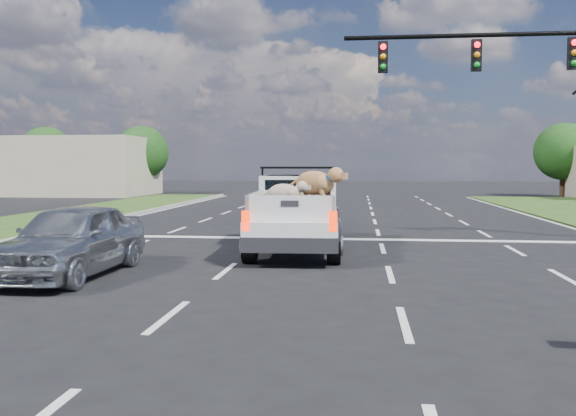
# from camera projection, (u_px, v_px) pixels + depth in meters

# --- Properties ---
(ground) EXTENTS (160.00, 160.00, 0.00)m
(ground) POSITION_uv_depth(u_px,v_px,m) (283.00, 320.00, 8.94)
(ground) COLOR black
(ground) RESTS_ON ground
(road_markings) EXTENTS (17.75, 60.00, 0.01)m
(road_markings) POSITION_uv_depth(u_px,v_px,m) (315.00, 255.00, 15.45)
(road_markings) COLOR silver
(road_markings) RESTS_ON ground
(traffic_signal) EXTENTS (9.11, 0.31, 7.00)m
(traffic_signal) POSITION_uv_depth(u_px,v_px,m) (565.00, 83.00, 18.19)
(traffic_signal) COLOR black
(traffic_signal) RESTS_ON ground
(building_left) EXTENTS (10.00, 8.00, 4.40)m
(building_left) POSITION_uv_depth(u_px,v_px,m) (83.00, 166.00, 46.76)
(building_left) COLOR tan
(building_left) RESTS_ON ground
(tree_far_b) EXTENTS (4.20, 4.20, 5.40)m
(tree_far_b) POSITION_uv_depth(u_px,v_px,m) (46.00, 153.00, 49.12)
(tree_far_b) COLOR #332114
(tree_far_b) RESTS_ON ground
(tree_far_c) EXTENTS (4.20, 4.20, 5.40)m
(tree_far_c) POSITION_uv_depth(u_px,v_px,m) (142.00, 153.00, 48.21)
(tree_far_c) COLOR #332114
(tree_far_c) RESTS_ON ground
(tree_far_d) EXTENTS (4.20, 4.20, 5.40)m
(tree_far_d) POSITION_uv_depth(u_px,v_px,m) (564.00, 152.00, 44.54)
(tree_far_d) COLOR #332114
(tree_far_d) RESTS_ON ground
(pickup_truck) EXTENTS (2.59, 6.07, 2.24)m
(pickup_truck) POSITION_uv_depth(u_px,v_px,m) (298.00, 211.00, 16.38)
(pickup_truck) COLOR black
(pickup_truck) RESTS_ON ground
(silver_sedan) EXTENTS (1.88, 4.47, 1.51)m
(silver_sedan) POSITION_uv_depth(u_px,v_px,m) (72.00, 239.00, 12.53)
(silver_sedan) COLOR #ABAEB3
(silver_sedan) RESTS_ON ground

